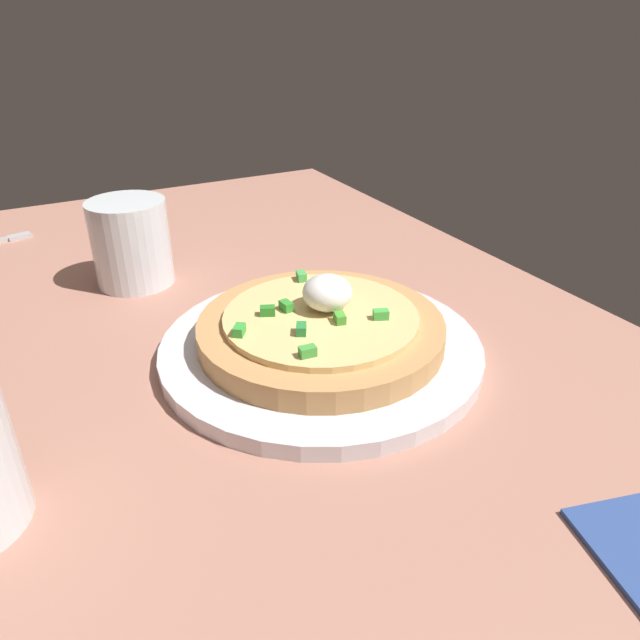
# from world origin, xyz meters

# --- Properties ---
(dining_table) EXTENTS (1.16, 0.67, 0.03)m
(dining_table) POSITION_xyz_m (0.00, 0.00, 0.02)
(dining_table) COLOR #A7715F
(dining_table) RESTS_ON ground
(plate) EXTENTS (0.28, 0.28, 0.01)m
(plate) POSITION_xyz_m (0.00, -0.04, 0.04)
(plate) COLOR silver
(plate) RESTS_ON dining_table
(pizza) EXTENTS (0.21, 0.21, 0.06)m
(pizza) POSITION_xyz_m (0.00, -0.04, 0.06)
(pizza) COLOR tan
(pizza) RESTS_ON plate
(cup_far) EXTENTS (0.08, 0.08, 0.09)m
(cup_far) POSITION_xyz_m (0.23, 0.07, 0.08)
(cup_far) COLOR silver
(cup_far) RESTS_ON dining_table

